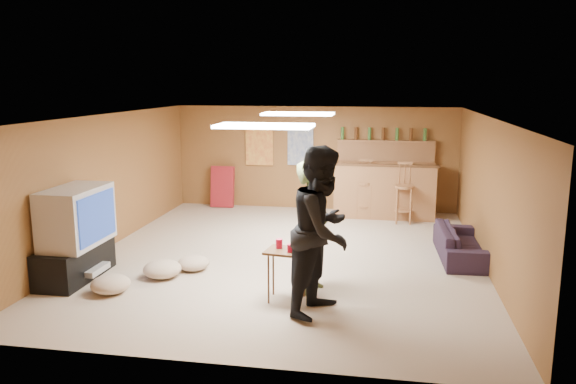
% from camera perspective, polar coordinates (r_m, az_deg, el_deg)
% --- Properties ---
extents(ground, '(7.00, 7.00, 0.00)m').
position_cam_1_polar(ground, '(8.91, -0.22, -6.57)').
color(ground, tan).
rests_on(ground, ground).
extents(ceiling, '(6.00, 7.00, 0.02)m').
position_cam_1_polar(ceiling, '(8.51, -0.23, 7.70)').
color(ceiling, silver).
rests_on(ceiling, ground).
extents(wall_back, '(6.00, 0.02, 2.20)m').
position_cam_1_polar(wall_back, '(12.06, 2.70, 3.45)').
color(wall_back, brown).
rests_on(wall_back, ground).
extents(wall_front, '(6.00, 0.02, 2.20)m').
position_cam_1_polar(wall_front, '(5.33, -6.90, -6.52)').
color(wall_front, brown).
rests_on(wall_front, ground).
extents(wall_left, '(0.02, 7.00, 2.20)m').
position_cam_1_polar(wall_left, '(9.63, -18.09, 0.95)').
color(wall_left, brown).
rests_on(wall_left, ground).
extents(wall_right, '(0.02, 7.00, 2.20)m').
position_cam_1_polar(wall_right, '(8.65, 19.75, -0.26)').
color(wall_right, brown).
rests_on(wall_right, ground).
extents(tv_stand, '(0.55, 1.30, 0.50)m').
position_cam_1_polar(tv_stand, '(8.42, -20.82, -6.61)').
color(tv_stand, black).
rests_on(tv_stand, ground).
extents(dvd_box, '(0.35, 0.50, 0.08)m').
position_cam_1_polar(dvd_box, '(8.34, -19.46, -7.40)').
color(dvd_box, '#B2B2B7').
rests_on(dvd_box, tv_stand).
extents(tv_body, '(0.60, 1.10, 0.80)m').
position_cam_1_polar(tv_body, '(8.22, -20.71, -2.33)').
color(tv_body, '#B2B2B7').
rests_on(tv_body, tv_stand).
extents(tv_screen, '(0.02, 0.95, 0.65)m').
position_cam_1_polar(tv_screen, '(8.06, -18.81, -2.44)').
color(tv_screen, navy).
rests_on(tv_screen, tv_body).
extents(bar_counter, '(2.00, 0.60, 1.10)m').
position_cam_1_polar(bar_counter, '(11.51, 9.75, 0.16)').
color(bar_counter, brown).
rests_on(bar_counter, ground).
extents(bar_lip, '(2.10, 0.12, 0.05)m').
position_cam_1_polar(bar_lip, '(11.18, 9.84, 2.69)').
color(bar_lip, '#422715').
rests_on(bar_lip, bar_counter).
extents(bar_shelf, '(2.00, 0.18, 0.05)m').
position_cam_1_polar(bar_shelf, '(11.82, 9.92, 5.09)').
color(bar_shelf, brown).
rests_on(bar_shelf, bar_backing).
extents(bar_backing, '(2.00, 0.14, 0.60)m').
position_cam_1_polar(bar_backing, '(11.88, 9.87, 3.66)').
color(bar_backing, brown).
rests_on(bar_backing, bar_counter).
extents(poster_left, '(0.60, 0.03, 0.85)m').
position_cam_1_polar(poster_left, '(12.20, -2.93, 4.72)').
color(poster_left, '#BF3F26').
rests_on(poster_left, wall_back).
extents(poster_right, '(0.55, 0.03, 0.80)m').
position_cam_1_polar(poster_right, '(12.03, 1.27, 4.64)').
color(poster_right, '#334C99').
rests_on(poster_right, wall_back).
extents(folding_chair_stack, '(0.50, 0.26, 0.91)m').
position_cam_1_polar(folding_chair_stack, '(12.38, -6.66, 0.54)').
color(folding_chair_stack, maroon).
rests_on(folding_chair_stack, ground).
extents(ceiling_panel_front, '(1.20, 0.60, 0.04)m').
position_cam_1_polar(ceiling_panel_front, '(7.04, -2.40, 6.72)').
color(ceiling_panel_front, white).
rests_on(ceiling_panel_front, ceiling).
extents(ceiling_panel_back, '(1.20, 0.60, 0.04)m').
position_cam_1_polar(ceiling_panel_back, '(9.69, 1.03, 7.94)').
color(ceiling_panel_back, white).
rests_on(ceiling_panel_back, ceiling).
extents(person_olive, '(0.50, 0.69, 1.73)m').
position_cam_1_polar(person_olive, '(7.28, 2.47, -3.56)').
color(person_olive, '#485430').
rests_on(person_olive, ground).
extents(person_black, '(1.05, 1.17, 2.00)m').
position_cam_1_polar(person_black, '(6.59, 3.55, -3.95)').
color(person_black, black).
rests_on(person_black, ground).
extents(sofa, '(0.71, 1.68, 0.48)m').
position_cam_1_polar(sofa, '(9.17, 17.14, -4.99)').
color(sofa, black).
rests_on(sofa, ground).
extents(tray_table, '(0.56, 0.47, 0.65)m').
position_cam_1_polar(tray_table, '(7.11, -0.15, -8.45)').
color(tray_table, '#422715').
rests_on(tray_table, ground).
extents(cup_red_near, '(0.10, 0.10, 0.12)m').
position_cam_1_polar(cup_red_near, '(7.08, -0.91, -5.26)').
color(cup_red_near, red).
rests_on(cup_red_near, tray_table).
extents(cup_red_far, '(0.08, 0.08, 0.10)m').
position_cam_1_polar(cup_red_far, '(6.91, 0.21, -5.72)').
color(cup_red_far, red).
rests_on(cup_red_far, tray_table).
extents(cup_blue, '(0.11, 0.11, 0.12)m').
position_cam_1_polar(cup_blue, '(7.06, 1.23, -5.29)').
color(cup_blue, '#16319B').
rests_on(cup_blue, tray_table).
extents(bar_stool_left, '(0.41, 0.41, 1.17)m').
position_cam_1_polar(bar_stool_left, '(11.36, 7.77, 0.25)').
color(bar_stool_left, brown).
rests_on(bar_stool_left, ground).
extents(bar_stool_right, '(0.53, 0.53, 1.27)m').
position_cam_1_polar(bar_stool_right, '(11.06, 11.72, 0.10)').
color(bar_stool_right, brown).
rests_on(bar_stool_right, ground).
extents(cushion_near_tv, '(0.69, 0.69, 0.24)m').
position_cam_1_polar(cushion_near_tv, '(8.16, -12.66, -7.64)').
color(cushion_near_tv, tan).
rests_on(cushion_near_tv, ground).
extents(cushion_mid, '(0.57, 0.57, 0.21)m').
position_cam_1_polar(cushion_mid, '(8.39, -9.59, -7.12)').
color(cushion_mid, tan).
rests_on(cushion_mid, ground).
extents(cushion_far, '(0.52, 0.52, 0.23)m').
position_cam_1_polar(cushion_far, '(7.77, -17.58, -8.91)').
color(cushion_far, tan).
rests_on(cushion_far, ground).
extents(bottle_row, '(1.76, 0.08, 0.26)m').
position_cam_1_polar(bottle_row, '(11.79, 9.65, 5.84)').
color(bottle_row, '#3F7233').
rests_on(bottle_row, bar_shelf).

